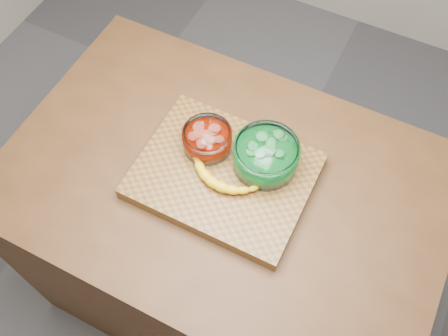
% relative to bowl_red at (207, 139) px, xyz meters
% --- Properties ---
extents(ground, '(3.50, 3.50, 0.00)m').
position_rel_bowl_red_xyz_m(ground, '(0.08, -0.05, -0.97)').
color(ground, '#535357').
rests_on(ground, ground).
extents(counter, '(1.20, 0.80, 0.90)m').
position_rel_bowl_red_xyz_m(counter, '(0.08, -0.05, -0.52)').
color(counter, '#4A2C16').
rests_on(counter, ground).
extents(cutting_board, '(0.45, 0.35, 0.04)m').
position_rel_bowl_red_xyz_m(cutting_board, '(0.08, -0.05, -0.05)').
color(cutting_board, brown).
rests_on(cutting_board, counter).
extents(bowl_red, '(0.13, 0.13, 0.06)m').
position_rel_bowl_red_xyz_m(bowl_red, '(0.00, 0.00, 0.00)').
color(bowl_red, white).
rests_on(bowl_red, cutting_board).
extents(bowl_green, '(0.17, 0.17, 0.08)m').
position_rel_bowl_red_xyz_m(bowl_green, '(0.16, 0.02, 0.01)').
color(bowl_green, white).
rests_on(bowl_green, cutting_board).
extents(banana, '(0.23, 0.13, 0.03)m').
position_rel_bowl_red_xyz_m(banana, '(0.08, -0.07, -0.01)').
color(banana, yellow).
rests_on(banana, cutting_board).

